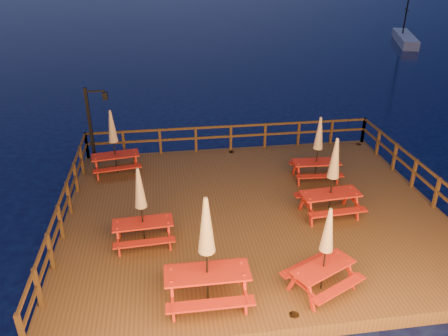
% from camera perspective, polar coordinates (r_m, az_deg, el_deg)
% --- Properties ---
extents(ground, '(500.00, 500.00, 0.00)m').
position_cam_1_polar(ground, '(14.49, 3.87, -6.82)').
color(ground, black).
rests_on(ground, ground).
extents(deck, '(12.00, 10.00, 0.40)m').
position_cam_1_polar(deck, '(14.39, 3.90, -6.15)').
color(deck, '#4C3518').
rests_on(deck, ground).
extents(deck_piles, '(11.44, 9.44, 1.40)m').
position_cam_1_polar(deck_piles, '(14.66, 3.84, -7.80)').
color(deck_piles, '#332110').
rests_on(deck_piles, ground).
extents(railing, '(11.80, 9.75, 1.10)m').
position_cam_1_polar(railing, '(15.43, 2.67, 0.40)').
color(railing, '#332110').
rests_on(railing, deck).
extents(lamp_post, '(0.85, 0.18, 3.00)m').
position_cam_1_polar(lamp_post, '(17.56, -16.69, 6.26)').
color(lamp_post, black).
rests_on(lamp_post, deck).
extents(sailboat, '(4.05, 7.91, 11.79)m').
position_cam_1_polar(sailboat, '(46.57, 22.54, 15.33)').
color(sailboat, silver).
rests_on(sailboat, ground).
extents(picnic_table_0, '(1.76, 1.48, 2.41)m').
position_cam_1_polar(picnic_table_0, '(12.27, -10.77, -4.90)').
color(picnic_table_0, '#9B0E0E').
rests_on(picnic_table_0, deck).
extents(picnic_table_1, '(2.06, 1.93, 2.34)m').
position_cam_1_polar(picnic_table_1, '(10.79, 13.14, -10.28)').
color(picnic_table_1, '#9B0E0E').
rests_on(picnic_table_1, deck).
extents(picnic_table_2, '(2.01, 1.66, 2.87)m').
position_cam_1_polar(picnic_table_2, '(10.04, -2.27, -10.69)').
color(picnic_table_2, '#9B0E0E').
rests_on(picnic_table_2, deck).
extents(picnic_table_3, '(1.93, 1.67, 2.47)m').
position_cam_1_polar(picnic_table_3, '(16.54, -14.23, 3.42)').
color(picnic_table_3, '#9B0E0E').
rests_on(picnic_table_3, deck).
extents(picnic_table_4, '(1.95, 1.65, 2.63)m').
position_cam_1_polar(picnic_table_4, '(13.73, 14.02, -1.09)').
color(picnic_table_4, '#9B0E0E').
rests_on(picnic_table_4, deck).
extents(picnic_table_5, '(1.76, 1.48, 2.42)m').
position_cam_1_polar(picnic_table_5, '(15.89, 12.15, 2.57)').
color(picnic_table_5, '#9B0E0E').
rests_on(picnic_table_5, deck).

